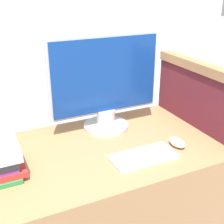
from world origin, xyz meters
TOP-DOWN VIEW (x-y plane):
  - desk at (0.00, 0.36)m, footprint 1.20×0.71m
  - carrel_divider at (0.62, 0.35)m, footprint 0.07×0.71m
  - monitor at (0.15, 0.56)m, footprint 0.62×0.25m
  - keyboard at (0.17, 0.18)m, footprint 0.31×0.15m
  - mouse at (0.38, 0.21)m, footprint 0.06×0.10m

SIDE VIEW (x-z plane):
  - desk at x=0.00m, z-range 0.00..0.75m
  - carrel_divider at x=0.62m, z-range 0.01..1.12m
  - keyboard at x=0.17m, z-range 0.75..0.77m
  - mouse at x=0.38m, z-range 0.75..0.79m
  - monitor at x=0.15m, z-range 0.75..1.26m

